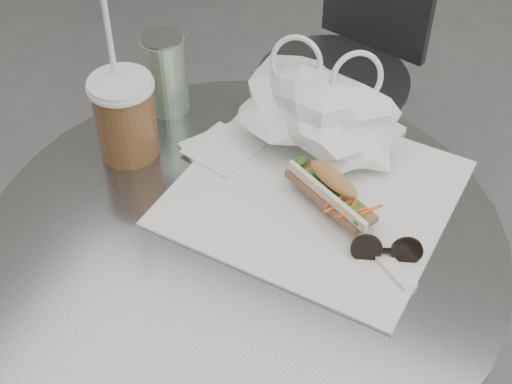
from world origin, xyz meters
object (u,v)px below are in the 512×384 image
at_px(cafe_table, 245,342).
at_px(drink_can, 165,73).
at_px(banh_mi, 331,192).
at_px(sunglasses, 386,250).
at_px(iced_coffee, 125,116).
at_px(chair_far, 338,112).

xyz_separation_m(cafe_table, drink_can, (-0.25, 0.21, 0.34)).
relative_size(banh_mi, sunglasses, 2.06).
relative_size(cafe_table, iced_coffee, 2.55).
distance_m(iced_coffee, drink_can, 0.13).
height_order(chair_far, sunglasses, sunglasses).
bearing_deg(banh_mi, drink_can, -170.92).
bearing_deg(chair_far, sunglasses, 125.57).
bearing_deg(sunglasses, banh_mi, 130.41).
bearing_deg(sunglasses, drink_can, 138.47).
bearing_deg(chair_far, drink_can, 92.65).
bearing_deg(banh_mi, iced_coffee, -150.05).
bearing_deg(iced_coffee, sunglasses, -5.47).
relative_size(cafe_table, sunglasses, 7.74).
relative_size(chair_far, sunglasses, 7.43).
distance_m(cafe_table, chair_far, 0.86).
xyz_separation_m(sunglasses, drink_can, (-0.45, 0.17, 0.05)).
xyz_separation_m(cafe_table, iced_coffee, (-0.25, 0.08, 0.35)).
xyz_separation_m(iced_coffee, drink_can, (-0.00, 0.13, -0.00)).
height_order(sunglasses, drink_can, drink_can).
bearing_deg(banh_mi, cafe_table, -106.26).
bearing_deg(iced_coffee, cafe_table, -18.80).
relative_size(iced_coffee, sunglasses, 3.03).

